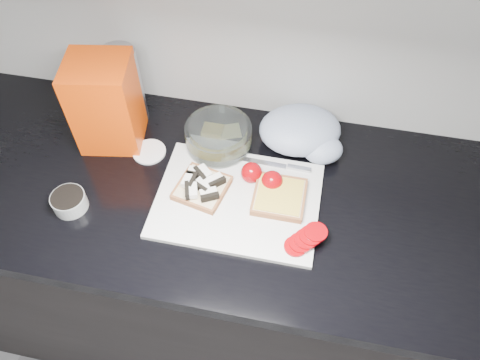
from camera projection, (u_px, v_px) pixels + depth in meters
name	position (u px, v px, depth m)	size (l,w,h in m)	color
base_cabinet	(202.00, 268.00, 1.57)	(3.50, 0.60, 0.86)	black
countertop	(191.00, 188.00, 1.21)	(3.50, 0.64, 0.04)	black
cutting_board	(238.00, 200.00, 1.16)	(0.40, 0.30, 0.01)	silver
bread_left	(202.00, 186.00, 1.16)	(0.15, 0.15, 0.04)	beige
bread_right	(279.00, 197.00, 1.14)	(0.13, 0.13, 0.02)	beige
tomato_slices	(306.00, 239.00, 1.07)	(0.11, 0.10, 0.02)	#960308
knife	(283.00, 166.00, 1.21)	(0.20, 0.02, 0.01)	#AFAFB3
seed_tub	(69.00, 201.00, 1.13)	(0.08, 0.08, 0.04)	#9FA4A4
tub_lid	(149.00, 152.00, 1.26)	(0.09, 0.09, 0.01)	white
glass_bowl	(219.00, 137.00, 1.24)	(0.18, 0.18, 0.07)	silver
bread_bag	(106.00, 103.00, 1.20)	(0.16, 0.15, 0.25)	#E63603
steel_canister	(125.00, 87.00, 1.25)	(0.09, 0.09, 0.23)	#ACADB1
grocery_bag	(303.00, 132.00, 1.24)	(0.26, 0.23, 0.10)	#ADBAD5
whole_tomatoes	(262.00, 177.00, 1.17)	(0.11, 0.07, 0.05)	#960308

